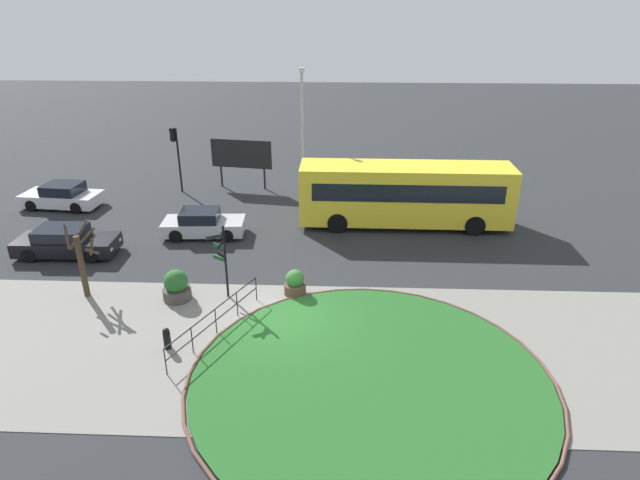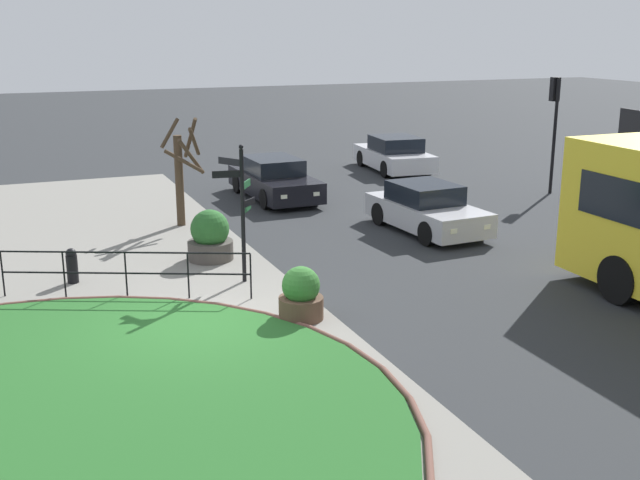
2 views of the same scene
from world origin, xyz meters
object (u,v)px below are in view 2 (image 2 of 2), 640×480
(planter_kerbside, at_px, (210,238))
(street_tree_bare, at_px, (182,170))
(car_far_lane, at_px, (394,155))
(car_trailing, at_px, (274,179))
(bollard_foreground, at_px, (72,266))
(planter_near_signpost, at_px, (301,296))
(car_near_lane, at_px, (426,209))
(signpost_directional, at_px, (241,203))
(traffic_light_near, at_px, (554,109))

(planter_kerbside, bearing_deg, street_tree_bare, 177.32)
(car_far_lane, relative_size, car_trailing, 0.97)
(car_trailing, bearing_deg, car_far_lane, 115.80)
(bollard_foreground, bearing_deg, planter_near_signpost, 44.07)
(planter_kerbside, height_order, street_tree_bare, street_tree_bare)
(car_near_lane, bearing_deg, car_trailing, -160.19)
(signpost_directional, height_order, planter_kerbside, signpost_directional)
(signpost_directional, relative_size, planter_kerbside, 2.45)
(street_tree_bare, bearing_deg, car_trailing, 125.49)
(traffic_light_near, distance_m, planter_kerbside, 13.35)
(car_trailing, xyz_separation_m, traffic_light_near, (2.68, 8.94, 2.20))
(signpost_directional, distance_m, car_far_lane, 14.67)
(signpost_directional, relative_size, car_far_lane, 0.69)
(traffic_light_near, xyz_separation_m, planter_kerbside, (3.45, -12.69, -2.27))
(car_trailing, distance_m, planter_near_signpost, 11.14)
(car_near_lane, bearing_deg, car_far_lane, 154.23)
(traffic_light_near, bearing_deg, car_trailing, 83.78)
(car_near_lane, xyz_separation_m, planter_near_signpost, (4.99, -5.61, -0.14))
(bollard_foreground, height_order, car_far_lane, car_far_lane)
(car_far_lane, bearing_deg, street_tree_bare, 125.72)
(planter_near_signpost, bearing_deg, street_tree_bare, -177.08)
(signpost_directional, bearing_deg, car_near_lane, 111.12)
(car_trailing, bearing_deg, street_tree_bare, -55.75)
(signpost_directional, xyz_separation_m, planter_kerbside, (-1.85, -0.25, -1.21))
(planter_kerbside, bearing_deg, signpost_directional, 7.73)
(bollard_foreground, xyz_separation_m, street_tree_bare, (-4.16, 3.41, 1.19))
(bollard_foreground, xyz_separation_m, car_trailing, (-6.72, 7.00, 0.22))
(signpost_directional, relative_size, bollard_foreground, 3.82)
(planter_kerbside, xyz_separation_m, street_tree_bare, (-3.57, 0.17, 1.05))
(car_near_lane, relative_size, car_far_lane, 0.92)
(planter_near_signpost, distance_m, planter_kerbside, 4.58)
(traffic_light_near, bearing_deg, planter_kerbside, 115.68)
(planter_near_signpost, bearing_deg, signpost_directional, -173.02)
(signpost_directional, xyz_separation_m, car_near_lane, (-2.29, 5.94, -1.14))
(car_trailing, xyz_separation_m, street_tree_bare, (2.56, -3.59, 0.98))
(traffic_light_near, xyz_separation_m, planter_near_signpost, (7.99, -12.11, -2.35))
(car_near_lane, relative_size, street_tree_bare, 1.31)
(car_trailing, distance_m, traffic_light_near, 9.59)
(bollard_foreground, relative_size, traffic_light_near, 0.21)
(car_far_lane, bearing_deg, car_trailing, 122.40)
(bollard_foreground, relative_size, car_near_lane, 0.20)
(signpost_directional, bearing_deg, bollard_foreground, -109.82)
(street_tree_bare, bearing_deg, car_far_lane, 120.37)
(car_trailing, height_order, traffic_light_near, traffic_light_near)
(car_trailing, distance_m, planter_kerbside, 7.19)
(signpost_directional, distance_m, car_trailing, 8.79)
(planter_near_signpost, bearing_deg, car_trailing, 163.45)
(planter_near_signpost, xyz_separation_m, planter_kerbside, (-4.54, -0.58, 0.08))
(bollard_foreground, xyz_separation_m, car_far_lane, (-9.81, 13.05, 0.22))
(car_near_lane, height_order, car_far_lane, car_far_lane)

